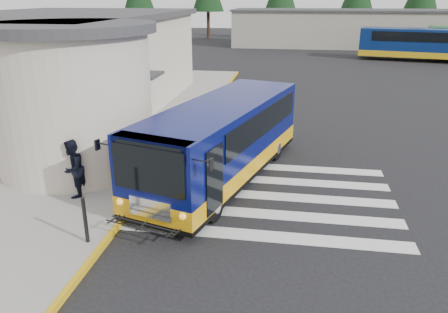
# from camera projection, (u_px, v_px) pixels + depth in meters

# --- Properties ---
(ground) EXTENTS (140.00, 140.00, 0.00)m
(ground) POSITION_uv_depth(u_px,v_px,m) (278.00, 186.00, 14.05)
(ground) COLOR black
(ground) RESTS_ON ground
(sidewalk) EXTENTS (10.00, 34.00, 0.15)m
(sidewalk) POSITION_uv_depth(u_px,v_px,m) (75.00, 134.00, 19.06)
(sidewalk) COLOR gray
(sidewalk) RESTS_ON ground
(curb_strip) EXTENTS (0.12, 34.00, 0.16)m
(curb_strip) POSITION_uv_depth(u_px,v_px,m) (186.00, 139.00, 18.33)
(curb_strip) COLOR gold
(curb_strip) RESTS_ON ground
(station_building) EXTENTS (12.70, 18.70, 4.80)m
(station_building) POSITION_uv_depth(u_px,v_px,m) (62.00, 65.00, 21.16)
(station_building) COLOR #B7AB9B
(station_building) RESTS_ON ground
(crosswalk) EXTENTS (8.00, 5.35, 0.01)m
(crosswalk) POSITION_uv_depth(u_px,v_px,m) (261.00, 195.00, 13.38)
(crosswalk) COLOR silver
(crosswalk) RESTS_ON ground
(depot_building) EXTENTS (26.40, 8.40, 4.20)m
(depot_building) POSITION_uv_depth(u_px,v_px,m) (345.00, 28.00, 51.31)
(depot_building) COLOR gray
(depot_building) RESTS_ON ground
(transit_bus) EXTENTS (5.00, 9.32, 2.56)m
(transit_bus) POSITION_uv_depth(u_px,v_px,m) (222.00, 143.00, 14.24)
(transit_bus) COLOR #070E53
(transit_bus) RESTS_ON ground
(pedestrian_a) EXTENTS (0.45, 0.65, 1.72)m
(pedestrian_a) POSITION_uv_depth(u_px,v_px,m) (131.00, 161.00, 13.35)
(pedestrian_a) COLOR black
(pedestrian_a) RESTS_ON sidewalk
(pedestrian_b) EXTENTS (0.72, 0.89, 1.74)m
(pedestrian_b) POSITION_uv_depth(u_px,v_px,m) (73.00, 169.00, 12.72)
(pedestrian_b) COLOR black
(pedestrian_b) RESTS_ON sidewalk
(bollard) EXTENTS (0.10, 0.10, 1.18)m
(bollard) POSITION_uv_depth(u_px,v_px,m) (85.00, 220.00, 10.40)
(bollard) COLOR black
(bollard) RESTS_ON sidewalk
(far_bus_a) EXTENTS (9.98, 4.69, 2.48)m
(far_bus_a) POSITION_uv_depth(u_px,v_px,m) (414.00, 43.00, 40.29)
(far_bus_a) COLOR #071D54
(far_bus_a) RESTS_ON ground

